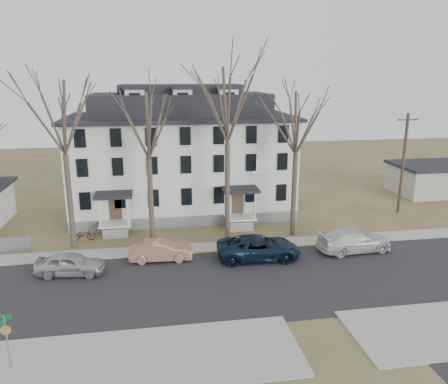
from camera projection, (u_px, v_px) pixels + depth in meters
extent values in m
plane|color=brown|center=(238.00, 298.00, 26.08)|extent=(120.00, 120.00, 0.00)
cube|color=#27272A|center=(232.00, 283.00, 27.98)|extent=(120.00, 10.00, 0.04)
cube|color=#A09F97|center=(218.00, 247.00, 33.70)|extent=(120.00, 2.00, 0.08)
cube|color=#A09F97|center=(88.00, 365.00, 20.08)|extent=(20.00, 5.00, 0.08)
cube|color=gold|center=(284.00, 248.00, 33.62)|extent=(14.00, 0.25, 0.06)
cube|color=slate|center=(183.00, 205.00, 42.79)|extent=(20.00, 10.00, 1.00)
cube|color=silver|center=(182.00, 160.00, 41.62)|extent=(20.00, 10.00, 8.00)
cube|color=black|center=(181.00, 117.00, 40.55)|extent=(20.80, 10.80, 0.30)
cube|color=black|center=(181.00, 104.00, 40.25)|extent=(16.00, 7.00, 2.00)
cube|color=black|center=(180.00, 89.00, 39.88)|extent=(11.00, 4.50, 0.80)
cube|color=white|center=(116.00, 224.00, 36.05)|extent=(2.60, 2.00, 0.16)
cube|color=white|center=(240.00, 217.00, 37.68)|extent=(2.60, 2.00, 0.16)
cube|color=white|center=(261.00, 167.00, 37.73)|extent=(1.60, 0.08, 1.20)
cube|color=#A09F97|center=(432.00, 180.00, 48.77)|extent=(8.00, 6.00, 3.00)
cube|color=black|center=(434.00, 165.00, 48.32)|extent=(8.50, 6.50, 0.30)
cylinder|color=#473B31|center=(70.00, 202.00, 32.77)|extent=(0.40, 0.40, 7.28)
cylinder|color=#473B31|center=(151.00, 202.00, 33.76)|extent=(0.40, 0.40, 6.76)
cylinder|color=#473B31|center=(227.00, 192.00, 34.55)|extent=(0.40, 0.40, 7.80)
cylinder|color=#473B31|center=(294.00, 196.00, 35.54)|extent=(0.40, 0.40, 6.76)
cylinder|color=#3D3023|center=(403.00, 164.00, 41.04)|extent=(0.28, 0.28, 9.50)
cube|color=#3D3023|center=(408.00, 120.00, 39.96)|extent=(2.00, 0.12, 0.12)
imported|color=#B0B0B0|center=(70.00, 264.00, 28.90)|extent=(4.66, 2.31, 1.53)
imported|color=#A0715C|center=(161.00, 251.00, 31.14)|extent=(4.47, 1.68, 1.46)
imported|color=black|center=(259.00, 248.00, 31.42)|extent=(6.11, 2.99, 1.67)
imported|color=silver|center=(354.00, 241.00, 32.79)|extent=(5.85, 2.79, 1.65)
imported|color=black|center=(83.00, 235.00, 34.91)|extent=(1.84, 0.68, 0.96)
cylinder|color=gray|center=(7.00, 343.00, 19.44)|extent=(0.07, 0.07, 2.73)
cube|color=#0C5926|center=(4.00, 316.00, 19.10)|extent=(0.79, 0.03, 0.19)
cube|color=#0C5926|center=(4.00, 321.00, 19.16)|extent=(0.03, 0.79, 0.19)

